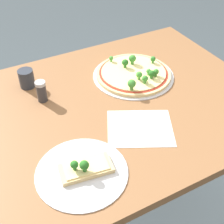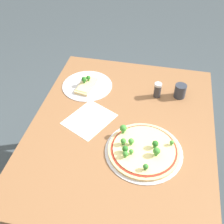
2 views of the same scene
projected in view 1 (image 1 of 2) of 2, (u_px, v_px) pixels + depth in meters
name	position (u px, v px, depth m)	size (l,w,h in m)	color
ground_plane	(119.00, 206.00, 1.79)	(8.00, 8.00, 0.00)	#3D474C
dining_table	(121.00, 118.00, 1.35)	(1.19, 0.94, 0.77)	brown
pizza_tray_whole	(134.00, 74.00, 1.42)	(0.37, 0.37, 0.07)	silver
pizza_tray_slice	(83.00, 170.00, 1.00)	(0.30, 0.30, 0.07)	silver
drinking_cup	(27.00, 78.00, 1.34)	(0.07, 0.07, 0.08)	#2D333D
condiment_shaker	(41.00, 91.00, 1.26)	(0.04, 0.04, 0.09)	#333338
paper_menu	(140.00, 128.00, 1.16)	(0.24, 0.20, 0.00)	white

